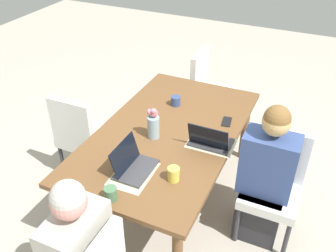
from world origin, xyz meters
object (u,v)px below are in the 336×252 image
(phone_black, at_px, (227,122))
(laptop_near_left_mid, at_px, (210,141))
(chair_near_left_mid, at_px, (274,180))
(dining_table, at_px, (168,138))
(chair_head_right_right_near, at_px, (208,88))
(flower_vase, at_px, (153,124))
(coffee_mug_near_left, at_px, (111,194))
(coffee_mug_near_right, at_px, (176,101))
(chair_far_left_far, at_px, (82,133))
(coffee_mug_centre_left, at_px, (174,174))
(person_near_left_mid, at_px, (265,182))
(laptop_head_left_left_near, at_px, (133,165))

(phone_black, bearing_deg, laptop_near_left_mid, 167.61)
(chair_near_left_mid, distance_m, laptop_near_left_mid, 0.59)
(dining_table, height_order, laptop_near_left_mid, laptop_near_left_mid)
(dining_table, bearing_deg, chair_head_right_right_near, 3.89)
(flower_vase, distance_m, coffee_mug_near_left, 0.74)
(flower_vase, xyz_separation_m, coffee_mug_near_right, (0.53, 0.04, -0.08))
(coffee_mug_near_right, bearing_deg, chair_head_right_right_near, -1.63)
(chair_far_left_far, height_order, laptop_near_left_mid, laptop_near_left_mid)
(phone_black, bearing_deg, coffee_mug_centre_left, 163.10)
(coffee_mug_near_left, bearing_deg, dining_table, -0.92)
(person_near_left_mid, bearing_deg, laptop_near_left_mid, 90.47)
(chair_far_left_far, distance_m, coffee_mug_near_right, 0.92)
(chair_near_left_mid, bearing_deg, phone_black, 59.45)
(flower_vase, height_order, laptop_head_left_left_near, flower_vase)
(chair_near_left_mid, relative_size, laptop_head_left_left_near, 2.81)
(coffee_mug_near_right, height_order, coffee_mug_centre_left, coffee_mug_centre_left)
(person_near_left_mid, distance_m, chair_far_left_far, 1.69)
(chair_head_right_right_near, relative_size, flower_vase, 3.35)
(laptop_head_left_left_near, xyz_separation_m, coffee_mug_near_left, (-0.31, -0.01, 0.00))
(chair_far_left_far, distance_m, chair_head_right_right_near, 1.54)
(chair_far_left_far, relative_size, laptop_near_left_mid, 2.81)
(chair_near_left_mid, xyz_separation_m, chair_head_right_right_near, (1.24, 0.98, 0.00))
(chair_near_left_mid, xyz_separation_m, flower_vase, (-0.16, 0.97, 0.36))
(dining_table, bearing_deg, person_near_left_mid, -92.62)
(flower_vase, bearing_deg, phone_black, -46.19)
(person_near_left_mid, height_order, chair_head_right_right_near, person_near_left_mid)
(dining_table, bearing_deg, coffee_mug_centre_left, -151.81)
(flower_vase, bearing_deg, dining_table, -30.73)
(chair_head_right_right_near, height_order, coffee_mug_near_left, chair_head_right_right_near)
(coffee_mug_centre_left, height_order, phone_black, coffee_mug_centre_left)
(chair_near_left_mid, relative_size, coffee_mug_near_left, 9.93)
(chair_near_left_mid, bearing_deg, coffee_mug_near_left, 134.48)
(person_near_left_mid, distance_m, laptop_near_left_mid, 0.52)
(dining_table, height_order, coffee_mug_near_left, coffee_mug_near_left)
(flower_vase, height_order, coffee_mug_near_right, flower_vase)
(person_near_left_mid, relative_size, phone_black, 7.97)
(coffee_mug_near_left, bearing_deg, phone_black, -19.16)
(chair_near_left_mid, xyz_separation_m, laptop_head_left_left_near, (-0.58, 0.92, 0.28))
(laptop_head_left_left_near, bearing_deg, flower_vase, 6.29)
(coffee_mug_near_left, height_order, phone_black, coffee_mug_near_left)
(coffee_mug_centre_left, bearing_deg, chair_far_left_far, 67.52)
(coffee_mug_near_left, distance_m, phone_black, 1.25)
(phone_black, bearing_deg, person_near_left_mid, -139.08)
(chair_near_left_mid, height_order, chair_far_left_far, same)
(laptop_head_left_left_near, bearing_deg, chair_near_left_mid, -57.59)
(laptop_near_left_mid, relative_size, coffee_mug_near_left, 3.53)
(chair_head_right_right_near, xyz_separation_m, coffee_mug_centre_left, (-1.80, -0.37, 0.29))
(person_near_left_mid, xyz_separation_m, flower_vase, (-0.08, 0.91, 0.33))
(person_near_left_mid, height_order, laptop_head_left_left_near, person_near_left_mid)
(flower_vase, xyz_separation_m, laptop_head_left_left_near, (-0.43, -0.05, -0.08))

